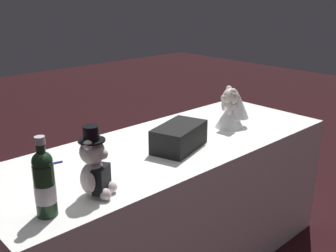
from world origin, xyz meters
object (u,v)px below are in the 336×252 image
at_px(champagne_bottle, 44,183).
at_px(gift_case_black, 179,137).
at_px(teddy_bear_groom, 95,168).
at_px(signing_pen, 50,164).
at_px(teddy_bear_bride, 232,109).

distance_m(champagne_bottle, gift_case_black, 0.81).
bearing_deg(champagne_bottle, teddy_bear_groom, -177.83).
height_order(signing_pen, gift_case_black, gift_case_black).
bearing_deg(signing_pen, teddy_bear_groom, 90.44).
bearing_deg(teddy_bear_bride, teddy_bear_groom, 8.92).
bearing_deg(teddy_bear_groom, teddy_bear_bride, -171.08).
relative_size(teddy_bear_bride, signing_pen, 1.81).
bearing_deg(gift_case_black, teddy_bear_bride, -175.82).
xyz_separation_m(teddy_bear_groom, gift_case_black, (-0.58, -0.13, -0.05)).
height_order(teddy_bear_groom, gift_case_black, teddy_bear_groom).
bearing_deg(teddy_bear_groom, signing_pen, -89.56).
height_order(teddy_bear_bride, gift_case_black, teddy_bear_bride).
distance_m(teddy_bear_groom, gift_case_black, 0.59).
xyz_separation_m(teddy_bear_bride, signing_pen, (1.05, -0.23, -0.10)).
distance_m(teddy_bear_groom, signing_pen, 0.41).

